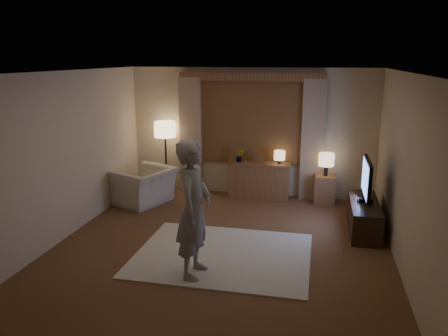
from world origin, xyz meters
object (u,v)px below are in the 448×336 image
(sideboard, at_px, (259,181))
(tv_stand, at_px, (364,217))
(armchair, at_px, (144,186))
(person, at_px, (194,209))
(side_table, at_px, (325,189))

(sideboard, height_order, tv_stand, sideboard)
(armchair, distance_m, person, 3.21)
(armchair, relative_size, tv_stand, 0.77)
(sideboard, height_order, armchair, sideboard)
(side_table, bearing_deg, armchair, -167.55)
(side_table, xyz_separation_m, tv_stand, (0.62, -1.32, -0.03))
(sideboard, distance_m, armchair, 2.30)
(armchair, height_order, side_table, armchair)
(sideboard, distance_m, side_table, 1.31)
(sideboard, height_order, person, person)
(armchair, relative_size, side_table, 1.91)
(armchair, bearing_deg, tv_stand, 103.69)
(armchair, distance_m, side_table, 3.55)
(armchair, height_order, tv_stand, armchair)
(tv_stand, bearing_deg, person, -138.35)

